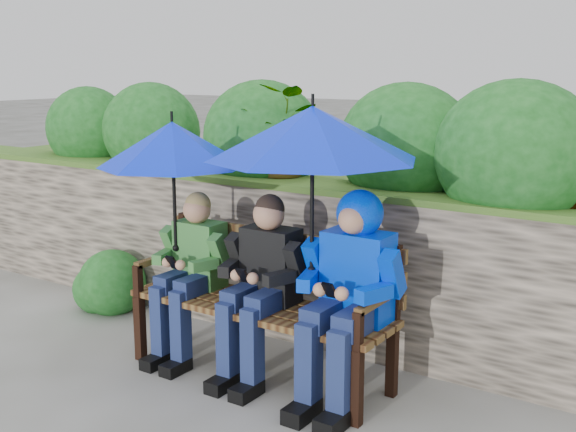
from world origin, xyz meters
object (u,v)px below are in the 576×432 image
Objects in this scene: boy_right at (349,282)px; umbrella_left at (173,144)px; boy_left at (191,267)px; umbrella_right at (313,133)px; boy_middle at (261,278)px; park_bench at (266,294)px.

boy_right is 1.36m from umbrella_left.
umbrella_right is at bearing -0.40° from boy_left.
umbrella_right reaches higher than boy_middle.
umbrella_right reaches higher than park_bench.
boy_right reaches higher than boy_middle.
boy_left is 0.91× the size of umbrella_right.
park_bench is 0.13m from boy_middle.
umbrella_left is (-0.64, 0.00, 0.72)m from boy_middle.
umbrella_right is at bearing -0.33° from boy_middle.
boy_right is at bearing -6.29° from park_bench.
boy_right reaches higher than park_bench.
boy_left is 0.96× the size of boy_middle.
umbrella_left is (-0.11, 0.00, 0.73)m from boy_left.
boy_middle is 0.90m from umbrella_right.
park_bench is 1.04m from umbrella_left.
boy_left is at bearing -0.33° from umbrella_left.
boy_left is at bearing -179.93° from boy_right.
park_bench is 1.79× the size of umbrella_left.
umbrella_left is 0.79× the size of umbrella_right.
umbrella_left reaches higher than boy_left.
boy_middle is at bearing 179.67° from umbrella_right.
umbrella_right reaches higher than boy_left.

